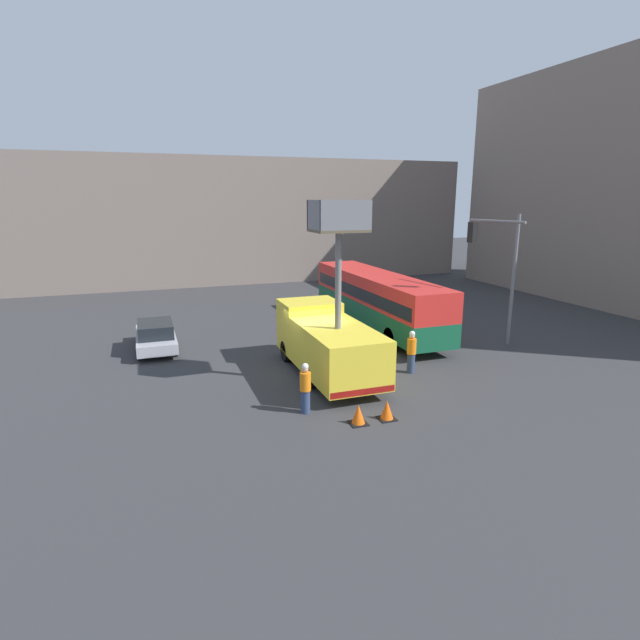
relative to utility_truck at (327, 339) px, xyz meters
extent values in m
plane|color=#333335|center=(-0.41, 0.80, -1.52)|extent=(120.00, 120.00, 0.00)
cube|color=gray|center=(-0.41, 28.01, 3.70)|extent=(44.00, 10.00, 10.43)
cube|color=yellow|center=(0.00, 2.29, 0.03)|extent=(2.52, 2.07, 2.26)
cube|color=yellow|center=(0.00, -1.16, -0.18)|extent=(2.52, 4.83, 1.85)
cube|color=red|center=(0.00, -3.53, -0.95)|extent=(2.47, 0.10, 0.24)
cylinder|color=black|center=(-1.11, 2.29, -1.06)|extent=(0.30, 0.93, 0.93)
cylinder|color=black|center=(1.11, 2.29, -1.06)|extent=(0.30, 0.93, 0.93)
cylinder|color=black|center=(-1.11, -1.16, -1.06)|extent=(0.30, 0.93, 0.93)
cylinder|color=black|center=(1.11, -1.16, -1.06)|extent=(0.30, 0.93, 0.93)
cylinder|color=slate|center=(0.00, -1.16, 2.58)|extent=(0.24, 0.24, 3.66)
cube|color=brown|center=(0.00, -1.16, 4.46)|extent=(1.96, 1.51, 0.10)
cube|color=slate|center=(-0.94, -1.16, 5.04)|extent=(0.08, 1.51, 1.05)
cube|color=slate|center=(0.94, -1.16, 5.04)|extent=(0.08, 1.51, 1.05)
cube|color=slate|center=(0.00, -0.45, 5.04)|extent=(1.96, 0.08, 1.05)
cube|color=slate|center=(0.00, -1.88, 5.04)|extent=(1.96, 0.08, 1.05)
cube|color=#145638|center=(5.20, 6.03, -0.46)|extent=(2.45, 12.32, 1.18)
cube|color=red|center=(5.20, 6.03, 0.85)|extent=(2.45, 12.32, 1.44)
cube|color=black|center=(5.20, 6.03, 0.63)|extent=(2.47, 11.83, 0.63)
cylinder|color=black|center=(4.12, 9.85, -0.96)|extent=(0.30, 1.11, 1.11)
cylinder|color=black|center=(6.27, 9.85, -0.96)|extent=(0.30, 1.11, 1.11)
cylinder|color=black|center=(4.12, 2.21, -0.96)|extent=(0.30, 1.11, 1.11)
cylinder|color=black|center=(6.27, 2.21, -0.96)|extent=(0.30, 1.11, 1.11)
cylinder|color=slate|center=(10.12, 1.13, 1.68)|extent=(0.18, 0.18, 6.41)
cylinder|color=slate|center=(8.61, 0.82, 4.59)|extent=(0.75, 3.05, 0.13)
cube|color=black|center=(7.10, 0.51, 4.14)|extent=(0.38, 0.38, 0.90)
sphere|color=red|center=(7.10, 0.51, 4.39)|extent=(0.20, 0.20, 0.20)
cylinder|color=navy|center=(-2.03, -3.32, -1.11)|extent=(0.32, 0.32, 0.81)
cylinder|color=orange|center=(-2.03, -3.32, -0.39)|extent=(0.38, 0.38, 0.64)
sphere|color=tan|center=(-2.03, -3.32, 0.04)|extent=(0.22, 0.22, 0.22)
sphere|color=white|center=(-2.03, -3.32, 0.14)|extent=(0.23, 0.23, 0.23)
cylinder|color=navy|center=(3.38, -0.98, -1.11)|extent=(0.32, 0.32, 0.83)
cylinder|color=orange|center=(3.38, -0.98, -0.36)|extent=(0.38, 0.38, 0.66)
sphere|color=tan|center=(3.38, -0.98, 0.08)|extent=(0.22, 0.22, 0.22)
sphere|color=white|center=(3.38, -0.98, 0.18)|extent=(0.24, 0.24, 0.24)
cube|color=black|center=(0.35, -4.72, -1.50)|extent=(0.57, 0.57, 0.03)
cone|color=#F25B0F|center=(0.35, -4.72, -1.20)|extent=(0.45, 0.45, 0.65)
cube|color=black|center=(-0.68, -4.72, -1.50)|extent=(0.58, 0.58, 0.03)
cone|color=#F25B0F|center=(-0.68, -4.72, -1.19)|extent=(0.46, 0.46, 0.66)
cube|color=#A8A8B2|center=(-6.55, 6.10, -1.00)|extent=(1.79, 4.40, 0.50)
cube|color=black|center=(-6.55, 5.88, -0.43)|extent=(1.58, 2.42, 0.63)
cylinder|color=black|center=(-7.33, 7.46, -1.20)|extent=(0.22, 0.64, 0.64)
cylinder|color=black|center=(-5.77, 7.46, -1.20)|extent=(0.22, 0.64, 0.64)
cylinder|color=black|center=(-7.33, 4.74, -1.20)|extent=(0.22, 0.64, 0.64)
cylinder|color=black|center=(-5.77, 4.74, -1.20)|extent=(0.22, 0.64, 0.64)
camera|label=1|loc=(-6.90, -18.38, 5.63)|focal=28.00mm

